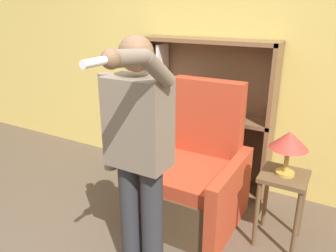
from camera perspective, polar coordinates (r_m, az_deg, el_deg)
wall_back at (r=3.58m, az=5.78°, el=12.44°), size 8.00×0.06×2.80m
bookcase at (r=3.59m, az=4.23°, el=1.85°), size 1.43×0.28×1.57m
armchair at (r=3.05m, az=4.25°, el=-9.21°), size 0.88×0.90×1.25m
person_standing at (r=2.12m, az=-5.26°, el=-4.80°), size 0.55×0.78×1.72m
side_table at (r=2.82m, az=19.30°, el=-10.53°), size 0.36×0.36×0.63m
table_lamp at (r=2.64m, az=20.34°, el=-2.60°), size 0.29×0.29×0.36m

